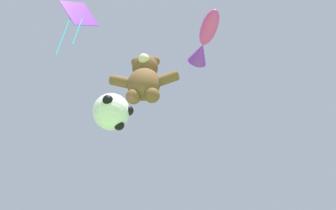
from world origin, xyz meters
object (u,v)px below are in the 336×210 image
Objects in this scene: teddy_bear_kite at (144,78)px; diamond_kite at (78,16)px; soccer_ball_kite at (112,112)px; fish_kite_magenta at (204,41)px.

diamond_kite is at bearing -170.82° from teddy_bear_kite.
diamond_kite reaches higher than soccer_ball_kite.
teddy_bear_kite is 2.82m from fish_kite_magenta.
fish_kite_magenta is at bearing 9.50° from teddy_bear_kite.
teddy_bear_kite is at bearing 14.58° from soccer_ball_kite.
fish_kite_magenta is at bearing 10.92° from soccer_ball_kite.
teddy_bear_kite reaches higher than soccer_ball_kite.
fish_kite_magenta reaches higher than soccer_ball_kite.
teddy_bear_kite is 4.00m from diamond_kite.
teddy_bear_kite is 0.96× the size of fish_kite_magenta.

